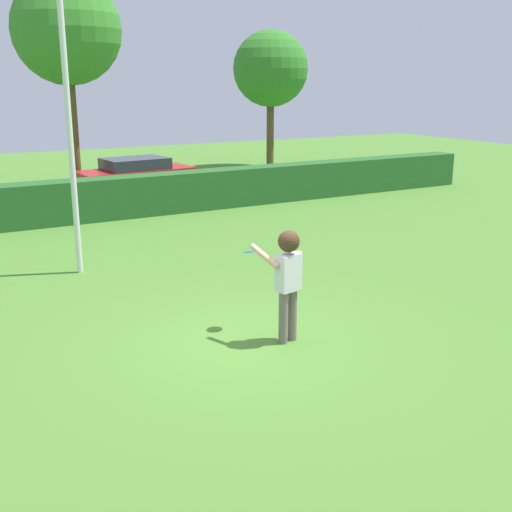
{
  "coord_description": "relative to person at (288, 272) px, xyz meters",
  "views": [
    {
      "loc": [
        -4.57,
        -8.19,
        3.96
      ],
      "look_at": [
        0.47,
        0.68,
        1.15
      ],
      "focal_mm": 44.9,
      "sensor_mm": 36.0,
      "label": 1
    }
  ],
  "objects": [
    {
      "name": "ground_plane",
      "position": [
        -0.47,
        0.31,
        -1.14
      ],
      "size": [
        60.0,
        60.0,
        0.0
      ],
      "primitive_type": "plane",
      "color": "#4B7E2D"
    },
    {
      "name": "lamppost",
      "position": [
        -1.84,
        5.35,
        2.15
      ],
      "size": [
        0.24,
        0.24,
        5.94
      ],
      "color": "silver",
      "rests_on": "ground"
    },
    {
      "name": "parked_car_red",
      "position": [
        2.61,
        14.43,
        -0.45
      ],
      "size": [
        4.35,
        2.16,
        1.25
      ],
      "color": "#B21E1E",
      "rests_on": "ground"
    },
    {
      "name": "person",
      "position": [
        0.0,
        0.0,
        0.0
      ],
      "size": [
        0.67,
        0.7,
        1.79
      ],
      "color": "#6F605E",
      "rests_on": "ground"
    },
    {
      "name": "oak_tree",
      "position": [
        10.44,
        18.01,
        3.3
      ],
      "size": [
        3.4,
        3.4,
        6.17
      ],
      "color": "brown",
      "rests_on": "ground"
    },
    {
      "name": "hedge_row",
      "position": [
        -0.47,
        10.44,
        -0.53
      ],
      "size": [
        28.9,
        0.9,
        1.21
      ],
      "primitive_type": "cube",
      "color": "#255B25",
      "rests_on": "ground"
    },
    {
      "name": "birch_tree",
      "position": [
        0.78,
        15.51,
        4.47
      ],
      "size": [
        3.75,
        3.75,
        7.51
      ],
      "color": "brown",
      "rests_on": "ground"
    },
    {
      "name": "frisbee",
      "position": [
        -0.18,
        0.78,
        0.17
      ],
      "size": [
        0.27,
        0.26,
        0.09
      ],
      "color": "#268CE5"
    }
  ]
}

